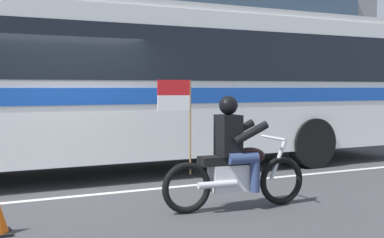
% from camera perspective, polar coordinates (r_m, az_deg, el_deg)
% --- Properties ---
extents(ground_plane, '(60.00, 60.00, 0.00)m').
position_cam_1_polar(ground_plane, '(8.68, -13.36, -7.67)').
color(ground_plane, '#3D3D3F').
extents(sidewalk_curb, '(28.00, 3.80, 0.15)m').
position_cam_1_polar(sidewalk_curb, '(13.64, -18.13, -3.35)').
color(sidewalk_curb, '#A39E93').
rests_on(sidewalk_curb, ground_plane).
extents(lane_center_stripe, '(26.60, 0.14, 0.01)m').
position_cam_1_polar(lane_center_stripe, '(8.11, -12.41, -8.42)').
color(lane_center_stripe, silver).
rests_on(lane_center_stripe, ground_plane).
extents(transit_bus, '(12.47, 2.67, 3.22)m').
position_cam_1_polar(transit_bus, '(10.12, -6.21, 4.72)').
color(transit_bus, white).
rests_on(transit_bus, ground_plane).
extents(motorcycle_with_rider, '(2.19, 0.64, 1.78)m').
position_cam_1_polar(motorcycle_with_rider, '(7.01, 4.79, -4.74)').
color(motorcycle_with_rider, black).
rests_on(motorcycle_with_rider, ground_plane).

